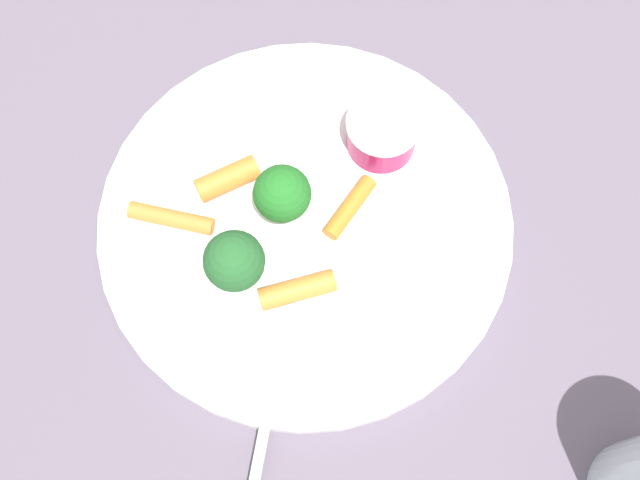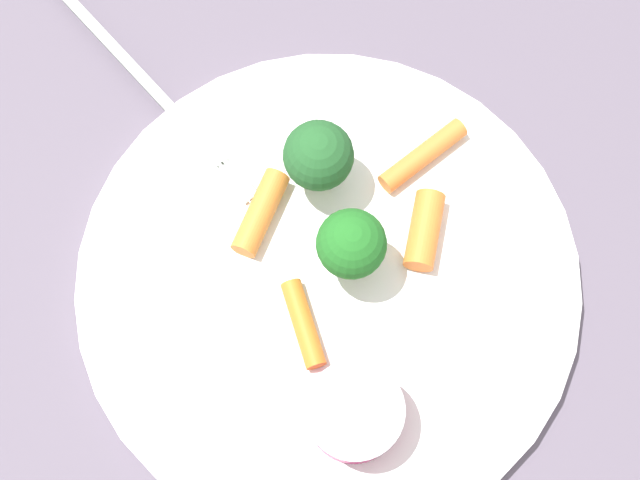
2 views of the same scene
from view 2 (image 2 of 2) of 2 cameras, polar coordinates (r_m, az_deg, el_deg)
The scene contains 10 objects.
ground_plane at distance 0.52m, azimuth 0.50°, elevation -2.68°, with size 2.40×2.40×0.00m, color #5D5362.
plate at distance 0.52m, azimuth 0.50°, elevation -2.50°, with size 0.28×0.28×0.01m, color white.
sauce_cup at distance 0.48m, azimuth 2.09°, elevation -10.55°, with size 0.05×0.05×0.03m.
broccoli_floret_0 at distance 0.48m, azimuth 1.92°, elevation -0.27°, with size 0.04×0.04×0.05m.
broccoli_floret_1 at distance 0.50m, azimuth 0.25°, elevation 5.15°, with size 0.04×0.04×0.05m.
carrot_stick_0 at distance 0.51m, azimuth 6.39°, elevation 0.59°, with size 0.02×0.02×0.04m, color orange.
carrot_stick_1 at distance 0.52m, azimuth -3.65°, elevation 1.67°, with size 0.01×0.01×0.05m, color orange.
carrot_stick_2 at distance 0.50m, azimuth -1.02°, elevation -5.14°, with size 0.01×0.01×0.05m, color orange.
carrot_stick_3 at distance 0.53m, azimuth 6.29°, elevation 5.15°, with size 0.01×0.01×0.06m, color orange.
fork at distance 0.56m, azimuth -10.35°, elevation 9.24°, with size 0.12×0.16×0.00m.
Camera 2 is at (-0.02, -0.14, 0.50)m, focal length 52.47 mm.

